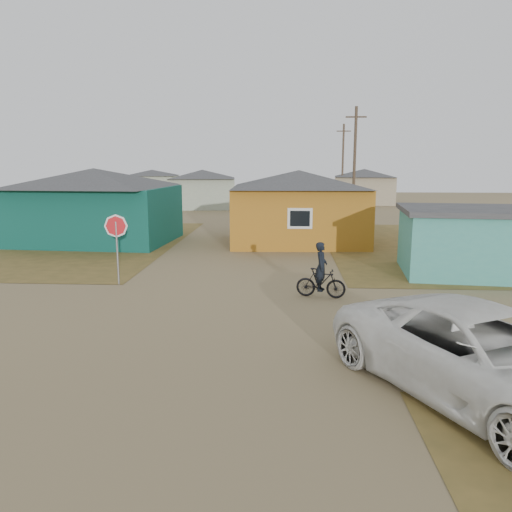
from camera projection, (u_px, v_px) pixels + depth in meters
The scene contains 12 objects.
ground at pixel (219, 322), 13.70m from camera, with size 120.00×120.00×0.00m, color olive.
house_teal at pixel (95, 205), 27.04m from camera, with size 8.93×7.08×4.00m.
house_yellow at pixel (298, 206), 26.91m from camera, with size 7.72×6.76×3.90m.
shed_turquoise at pixel (484, 241), 19.29m from camera, with size 6.71×4.93×2.60m.
house_pale_west at pixel (203, 188), 47.04m from camera, with size 7.04×6.15×3.60m.
house_beige_east at pixel (364, 186), 52.02m from camera, with size 6.95×6.05×3.60m.
house_pale_north at pixel (152, 184), 59.28m from camera, with size 6.28×5.81×3.40m.
utility_pole_near at pixel (354, 165), 34.13m from camera, with size 1.40×0.20×8.00m.
utility_pole_far at pixel (343, 164), 49.77m from camera, with size 1.40×0.20×8.00m.
stop_sign at pixel (116, 233), 17.58m from camera, with size 0.80×0.27×2.53m.
cyclist at pixel (321, 277), 16.11m from camera, with size 1.67×0.78×1.82m.
vehicle at pixel (484, 356), 9.08m from camera, with size 2.87×6.23×1.73m, color white.
Camera 1 is at (1.77, -13.03, 4.35)m, focal length 35.00 mm.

